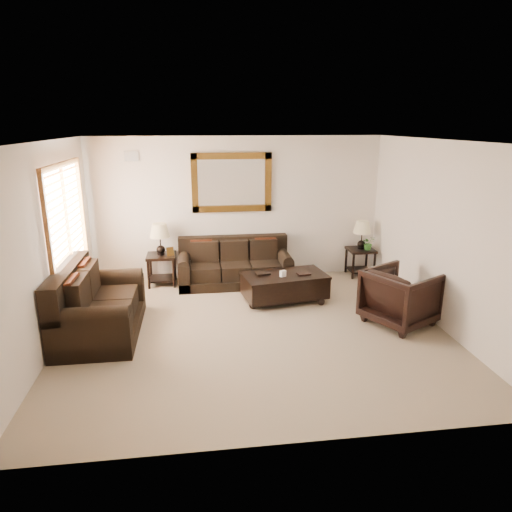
{
  "coord_description": "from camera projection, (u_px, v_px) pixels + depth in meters",
  "views": [
    {
      "loc": [
        -0.79,
        -6.08,
        2.93
      ],
      "look_at": [
        0.1,
        0.6,
        0.95
      ],
      "focal_mm": 32.0,
      "sensor_mm": 36.0,
      "label": 1
    }
  ],
  "objects": [
    {
      "name": "end_table_right",
      "position": [
        361.0,
        240.0,
        8.91
      ],
      "size": [
        0.5,
        0.5,
        1.1
      ],
      "color": "black",
      "rests_on": "room"
    },
    {
      "name": "armchair",
      "position": [
        401.0,
        294.0,
        6.8
      ],
      "size": [
        1.18,
        1.2,
        0.93
      ],
      "primitive_type": "imported",
      "rotation": [
        0.0,
        0.0,
        2.06
      ],
      "color": "black",
      "rests_on": "floor"
    },
    {
      "name": "room",
      "position": [
        255.0,
        241.0,
        6.32
      ],
      "size": [
        5.51,
        5.01,
        2.71
      ],
      "color": "gray",
      "rests_on": "ground"
    },
    {
      "name": "sofa",
      "position": [
        235.0,
        267.0,
        8.59
      ],
      "size": [
        2.08,
        0.9,
        0.85
      ],
      "color": "black",
      "rests_on": "room"
    },
    {
      "name": "window",
      "position": [
        67.0,
        219.0,
        6.78
      ],
      "size": [
        0.07,
        1.96,
        1.66
      ],
      "color": "white",
      "rests_on": "room"
    },
    {
      "name": "potted_plant",
      "position": [
        368.0,
        245.0,
        8.85
      ],
      "size": [
        0.3,
        0.32,
        0.21
      ],
      "primitive_type": "imported",
      "rotation": [
        0.0,
        0.0,
        0.24
      ],
      "color": "#295C1F",
      "rests_on": "end_table_right"
    },
    {
      "name": "loveseat",
      "position": [
        96.0,
        309.0,
        6.5
      ],
      "size": [
        1.06,
        1.79,
        1.01
      ],
      "rotation": [
        0.0,
        0.0,
        1.57
      ],
      "color": "black",
      "rests_on": "room"
    },
    {
      "name": "coffee_table",
      "position": [
        285.0,
        284.0,
        7.72
      ],
      "size": [
        1.49,
        0.97,
        0.59
      ],
      "rotation": [
        0.0,
        0.0,
        0.17
      ],
      "color": "black",
      "rests_on": "room"
    },
    {
      "name": "end_table_left",
      "position": [
        161.0,
        245.0,
        8.39
      ],
      "size": [
        0.53,
        0.53,
        1.16
      ],
      "color": "black",
      "rests_on": "room"
    },
    {
      "name": "mirror",
      "position": [
        232.0,
        183.0,
        8.52
      ],
      "size": [
        1.5,
        0.06,
        1.1
      ],
      "color": "#432E0D",
      "rests_on": "room"
    },
    {
      "name": "air_vent",
      "position": [
        131.0,
        156.0,
        8.16
      ],
      "size": [
        0.25,
        0.02,
        0.18
      ],
      "primitive_type": "cube",
      "color": "#999999",
      "rests_on": "room"
    }
  ]
}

